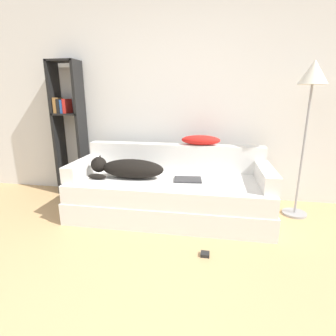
{
  "coord_description": "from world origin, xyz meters",
  "views": [
    {
      "loc": [
        0.48,
        -1.05,
        1.32
      ],
      "look_at": [
        0.03,
        1.59,
        0.58
      ],
      "focal_mm": 28.0,
      "sensor_mm": 36.0,
      "label": 1
    }
  ],
  "objects_px": {
    "couch": "(169,197)",
    "laptop": "(188,180)",
    "throw_pillow": "(201,140)",
    "floor_lamp": "(312,88)",
    "power_adapter": "(205,254)",
    "bookshelf": "(69,123)",
    "dog": "(127,168)"
  },
  "relations": [
    {
      "from": "floor_lamp",
      "to": "power_adapter",
      "type": "bearing_deg",
      "value": -134.75
    },
    {
      "from": "power_adapter",
      "to": "laptop",
      "type": "bearing_deg",
      "value": 107.43
    },
    {
      "from": "couch",
      "to": "power_adapter",
      "type": "xyz_separation_m",
      "value": [
        0.43,
        -0.74,
        -0.2
      ]
    },
    {
      "from": "dog",
      "to": "bookshelf",
      "type": "xyz_separation_m",
      "value": [
        -0.99,
        0.57,
        0.43
      ]
    },
    {
      "from": "throw_pillow",
      "to": "floor_lamp",
      "type": "relative_size",
      "value": 0.28
    },
    {
      "from": "bookshelf",
      "to": "floor_lamp",
      "type": "height_order",
      "value": "bookshelf"
    },
    {
      "from": "laptop",
      "to": "couch",
      "type": "bearing_deg",
      "value": 167.7
    },
    {
      "from": "dog",
      "to": "power_adapter",
      "type": "xyz_separation_m",
      "value": [
        0.9,
        -0.7,
        -0.53
      ]
    },
    {
      "from": "couch",
      "to": "laptop",
      "type": "distance_m",
      "value": 0.31
    },
    {
      "from": "power_adapter",
      "to": "throw_pillow",
      "type": "bearing_deg",
      "value": 96.01
    },
    {
      "from": "laptop",
      "to": "throw_pillow",
      "type": "bearing_deg",
      "value": 68.97
    },
    {
      "from": "floor_lamp",
      "to": "power_adapter",
      "type": "distance_m",
      "value": 1.98
    },
    {
      "from": "couch",
      "to": "power_adapter",
      "type": "height_order",
      "value": "couch"
    },
    {
      "from": "laptop",
      "to": "bookshelf",
      "type": "relative_size",
      "value": 0.18
    },
    {
      "from": "couch",
      "to": "laptop",
      "type": "relative_size",
      "value": 6.93
    },
    {
      "from": "laptop",
      "to": "floor_lamp",
      "type": "height_order",
      "value": "floor_lamp"
    },
    {
      "from": "couch",
      "to": "power_adapter",
      "type": "bearing_deg",
      "value": -59.8
    },
    {
      "from": "floor_lamp",
      "to": "power_adapter",
      "type": "height_order",
      "value": "floor_lamp"
    },
    {
      "from": "power_adapter",
      "to": "floor_lamp",
      "type": "bearing_deg",
      "value": 45.25
    },
    {
      "from": "throw_pillow",
      "to": "couch",
      "type": "bearing_deg",
      "value": -129.3
    },
    {
      "from": "bookshelf",
      "to": "floor_lamp",
      "type": "distance_m",
      "value": 2.92
    },
    {
      "from": "bookshelf",
      "to": "dog",
      "type": "bearing_deg",
      "value": -29.83
    },
    {
      "from": "laptop",
      "to": "power_adapter",
      "type": "xyz_separation_m",
      "value": [
        0.23,
        -0.72,
        -0.43
      ]
    },
    {
      "from": "throw_pillow",
      "to": "power_adapter",
      "type": "xyz_separation_m",
      "value": [
        0.12,
        -1.13,
        -0.8
      ]
    },
    {
      "from": "floor_lamp",
      "to": "couch",
      "type": "bearing_deg",
      "value": -169.85
    },
    {
      "from": "laptop",
      "to": "power_adapter",
      "type": "height_order",
      "value": "laptop"
    },
    {
      "from": "bookshelf",
      "to": "laptop",
      "type": "bearing_deg",
      "value": -18.15
    },
    {
      "from": "laptop",
      "to": "dog",
      "type": "bearing_deg",
      "value": 175.63
    },
    {
      "from": "throw_pillow",
      "to": "bookshelf",
      "type": "distance_m",
      "value": 1.78
    },
    {
      "from": "couch",
      "to": "throw_pillow",
      "type": "height_order",
      "value": "throw_pillow"
    },
    {
      "from": "dog",
      "to": "bookshelf",
      "type": "bearing_deg",
      "value": 150.17
    },
    {
      "from": "couch",
      "to": "dog",
      "type": "xyz_separation_m",
      "value": [
        -0.47,
        -0.04,
        0.33
      ]
    }
  ]
}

